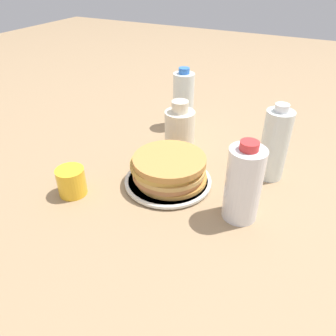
{
  "coord_description": "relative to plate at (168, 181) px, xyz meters",
  "views": [
    {
      "loc": [
        0.3,
        -0.6,
        0.5
      ],
      "look_at": [
        -0.02,
        0.02,
        0.05
      ],
      "focal_mm": 35.0,
      "sensor_mm": 36.0,
      "label": 1
    }
  ],
  "objects": [
    {
      "name": "ground_plane",
      "position": [
        0.02,
        -0.02,
        -0.01
      ],
      "size": [
        4.0,
        4.0,
        0.0
      ],
      "primitive_type": "plane",
      "color": "#9E7F5B"
    },
    {
      "name": "plate",
      "position": [
        0.0,
        0.0,
        0.0
      ],
      "size": [
        0.23,
        0.23,
        0.01
      ],
      "color": "silver",
      "rests_on": "ground_plane"
    },
    {
      "name": "pancake_stack",
      "position": [
        0.0,
        0.0,
        0.04
      ],
      "size": [
        0.2,
        0.19,
        0.07
      ],
      "color": "#BE873C",
      "rests_on": "plate"
    },
    {
      "name": "juice_glass",
      "position": [
        -0.19,
        -0.15,
        0.03
      ],
      "size": [
        0.07,
        0.07,
        0.07
      ],
      "color": "yellow",
      "rests_on": "ground_plane"
    },
    {
      "name": "cream_jug",
      "position": [
        -0.06,
        0.19,
        0.06
      ],
      "size": [
        0.09,
        0.09,
        0.15
      ],
      "color": "beige",
      "rests_on": "ground_plane"
    },
    {
      "name": "water_bottle_near",
      "position": [
        -0.11,
        0.33,
        0.09
      ],
      "size": [
        0.07,
        0.07,
        0.2
      ],
      "color": "silver",
      "rests_on": "ground_plane"
    },
    {
      "name": "water_bottle_mid",
      "position": [
        0.2,
        -0.04,
        0.08
      ],
      "size": [
        0.08,
        0.08,
        0.19
      ],
      "color": "white",
      "rests_on": "ground_plane"
    },
    {
      "name": "water_bottle_far",
      "position": [
        0.23,
        0.15,
        0.09
      ],
      "size": [
        0.07,
        0.07,
        0.2
      ],
      "color": "silver",
      "rests_on": "ground_plane"
    }
  ]
}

